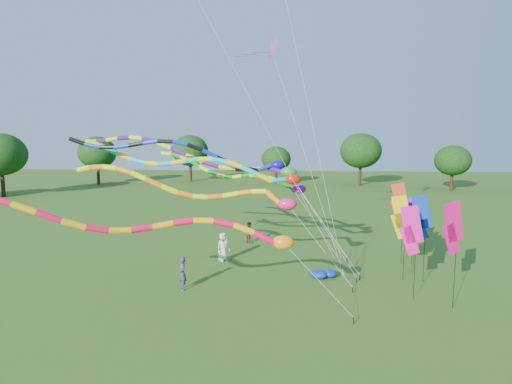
# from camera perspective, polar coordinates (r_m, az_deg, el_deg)

# --- Properties ---
(ground) EXTENTS (160.00, 160.00, 0.00)m
(ground) POSITION_cam_1_polar(r_m,az_deg,el_deg) (20.45, 5.97, -15.54)
(ground) COLOR #2E5917
(ground) RESTS_ON ground
(tree_ring) EXTENTS (120.30, 120.95, 9.53)m
(tree_ring) POSITION_cam_1_polar(r_m,az_deg,el_deg) (16.37, 2.09, -1.32)
(tree_ring) COLOR #382314
(tree_ring) RESTS_ON ground
(tube_kite_red) EXTENTS (14.35, 3.29, 6.56)m
(tube_kite_red) POSITION_cam_1_polar(r_m,az_deg,el_deg) (17.35, -11.08, -4.63)
(tube_kite_red) COLOR black
(tube_kite_red) RESTS_ON ground
(tube_kite_orange) EXTENTS (14.23, 1.09, 7.07)m
(tube_kite_orange) POSITION_cam_1_polar(r_m,az_deg,el_deg) (22.18, -6.04, 0.17)
(tube_kite_orange) COLOR black
(tube_kite_orange) RESTS_ON ground
(tube_kite_purple) EXTENTS (16.82, 4.54, 8.68)m
(tube_kite_purple) POSITION_cam_1_polar(r_m,az_deg,el_deg) (25.62, -7.30, 4.67)
(tube_kite_purple) COLOR black
(tube_kite_purple) RESTS_ON ground
(tube_kite_blue) EXTENTS (14.86, 3.05, 8.44)m
(tube_kite_blue) POSITION_cam_1_polar(r_m,az_deg,el_deg) (23.91, -7.30, 4.89)
(tube_kite_blue) COLOR black
(tube_kite_blue) RESTS_ON ground
(tube_kite_cyan) EXTENTS (15.01, 1.18, 8.29)m
(tube_kite_cyan) POSITION_cam_1_polar(r_m,az_deg,el_deg) (23.56, -5.44, 3.32)
(tube_kite_cyan) COLOR black
(tube_kite_cyan) RESTS_ON ground
(tube_kite_green) EXTENTS (13.45, 6.14, 7.33)m
(tube_kite_green) POSITION_cam_1_polar(r_m,az_deg,el_deg) (30.28, -1.58, 2.18)
(tube_kite_green) COLOR black
(tube_kite_green) RESTS_ON ground
(delta_kite_high_c) EXTENTS (6.50, 4.74, 14.24)m
(delta_kite_high_c) POSITION_cam_1_polar(r_m,az_deg,el_deg) (27.20, 2.02, 18.50)
(delta_kite_high_c) COLOR black
(delta_kite_high_c) RESTS_ON ground
(banner_pole_violet) EXTENTS (1.15, 0.31, 4.48)m
(banner_pole_violet) POSITION_cam_1_polar(r_m,az_deg,el_deg) (26.47, 19.97, -3.33)
(banner_pole_violet) COLOR black
(banner_pole_violet) RESTS_ON ground
(banner_pole_green) EXTENTS (1.12, 0.45, 4.28)m
(banner_pole_green) POSITION_cam_1_polar(r_m,az_deg,el_deg) (28.04, 19.87, -3.15)
(banner_pole_green) COLOR black
(banner_pole_green) RESTS_ON ground
(banner_pole_blue_b) EXTENTS (1.12, 0.46, 4.85)m
(banner_pole_blue_b) POSITION_cam_1_polar(r_m,az_deg,el_deg) (24.88, 21.17, -3.20)
(banner_pole_blue_b) COLOR black
(banner_pole_blue_b) RESTS_ON ground
(banner_pole_magenta_a) EXTENTS (1.15, 0.35, 4.72)m
(banner_pole_magenta_a) POSITION_cam_1_polar(r_m,az_deg,el_deg) (22.02, 19.99, -4.84)
(banner_pole_magenta_a) COLOR black
(banner_pole_magenta_a) RESTS_ON ground
(banner_pole_orange) EXTENTS (1.13, 0.42, 4.81)m
(banner_pole_orange) POSITION_cam_1_polar(r_m,az_deg,el_deg) (24.87, 18.76, -3.20)
(banner_pole_orange) COLOR black
(banner_pole_orange) RESTS_ON ground
(banner_pole_magenta_b) EXTENTS (1.13, 0.45, 5.09)m
(banner_pole_magenta_b) POSITION_cam_1_polar(r_m,az_deg,el_deg) (21.43, 24.78, -4.42)
(banner_pole_magenta_b) COLOR black
(banner_pole_magenta_b) RESTS_ON ground
(banner_pole_red) EXTENTS (1.14, 0.40, 5.14)m
(banner_pole_red) POSITION_cam_1_polar(r_m,az_deg,el_deg) (28.02, 18.58, -1.34)
(banner_pole_red) COLOR black
(banner_pole_red) RESTS_ON ground
(blue_nylon_heap) EXTENTS (1.40, 1.09, 0.44)m
(blue_nylon_heap) POSITION_cam_1_polar(r_m,az_deg,el_deg) (25.11, 9.25, -10.69)
(blue_nylon_heap) COLOR #0D29AD
(blue_nylon_heap) RESTS_ON ground
(person_a) EXTENTS (1.06, 1.03, 1.83)m
(person_a) POSITION_cam_1_polar(r_m,az_deg,el_deg) (27.75, -4.40, -7.29)
(person_a) COLOR silver
(person_a) RESTS_ON ground
(person_b) EXTENTS (0.68, 0.77, 1.76)m
(person_b) POSITION_cam_1_polar(r_m,az_deg,el_deg) (22.98, -9.82, -10.63)
(person_b) COLOR #393C51
(person_b) RESTS_ON ground
(person_c) EXTENTS (0.95, 0.96, 1.57)m
(person_c) POSITION_cam_1_polar(r_m,az_deg,el_deg) (32.34, -0.93, -5.37)
(person_c) COLOR maroon
(person_c) RESTS_ON ground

